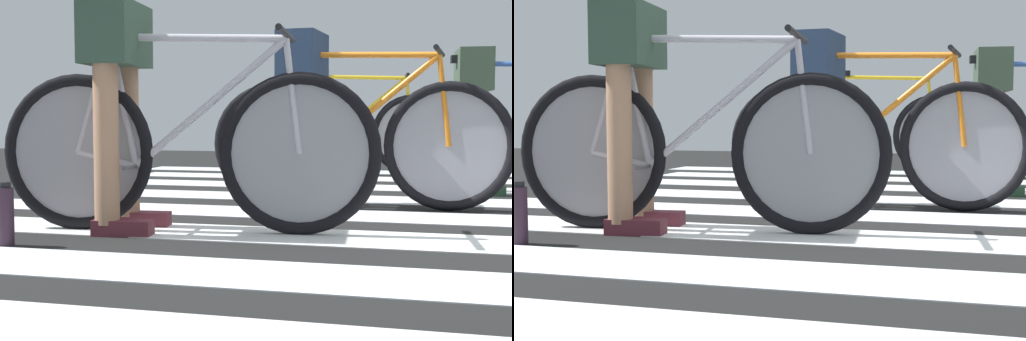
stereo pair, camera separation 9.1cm
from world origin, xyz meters
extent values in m
cube|color=black|center=(0.00, 0.00, 0.01)|extent=(18.00, 14.00, 0.02)
cube|color=silver|center=(0.04, -1.25, 0.02)|extent=(5.20, 0.44, 0.00)
cube|color=silver|center=(-0.13, -0.46, 0.02)|extent=(5.20, 0.44, 0.00)
cube|color=silver|center=(-0.07, 0.26, 0.02)|extent=(5.20, 0.44, 0.00)
cube|color=silver|center=(0.10, 1.03, 0.02)|extent=(5.20, 0.44, 0.00)
cube|color=silver|center=(0.05, 1.82, 0.02)|extent=(5.20, 0.44, 0.00)
cube|color=silver|center=(0.11, 2.57, 0.02)|extent=(5.20, 0.44, 0.00)
cube|color=silver|center=(-0.12, 3.31, 0.02)|extent=(5.20, 0.44, 0.00)
torus|color=black|center=(-1.48, -0.52, 0.38)|extent=(0.72, 0.13, 0.72)
torus|color=black|center=(-0.46, -0.42, 0.38)|extent=(0.72, 0.13, 0.72)
cylinder|color=gray|center=(-1.48, -0.52, 0.38)|extent=(0.60, 0.07, 0.61)
cylinder|color=gray|center=(-0.46, -0.42, 0.38)|extent=(0.60, 0.07, 0.61)
cylinder|color=#B4B0BA|center=(-0.92, -0.47, 0.89)|extent=(0.80, 0.12, 0.05)
cylinder|color=#B4B0BA|center=(-0.86, -0.46, 0.60)|extent=(0.70, 0.11, 0.59)
cylinder|color=#B4B0BA|center=(-1.26, -0.50, 0.61)|extent=(0.16, 0.05, 0.59)
cylinder|color=#B4B0BA|center=(-1.34, -0.51, 0.35)|extent=(0.29, 0.06, 0.09)
cylinder|color=#B4B0BA|center=(-1.40, -0.52, 0.64)|extent=(0.19, 0.04, 0.53)
cylinder|color=#B4B0BA|center=(-0.49, -0.42, 0.63)|extent=(0.09, 0.04, 0.50)
cube|color=black|center=(-1.32, -0.51, 0.93)|extent=(0.25, 0.11, 0.05)
cylinder|color=black|center=(-0.52, -0.43, 0.90)|extent=(0.08, 0.52, 0.03)
cylinder|color=#4C4C51|center=(-1.20, -0.50, 0.32)|extent=(0.05, 0.34, 0.02)
cylinder|color=#A87A5B|center=(-1.30, -0.37, 0.54)|extent=(0.11, 0.11, 0.94)
cylinder|color=#A87A5B|center=(-1.27, -0.64, 0.54)|extent=(0.11, 0.11, 0.94)
cube|color=#2F4738|center=(-1.29, -0.51, 0.91)|extent=(0.26, 0.43, 0.28)
cube|color=#58222C|center=(-1.23, -0.36, 0.06)|extent=(0.27, 0.13, 0.07)
cube|color=#58222C|center=(-1.20, -0.64, 0.06)|extent=(0.27, 0.13, 0.07)
torus|color=black|center=(-0.85, 0.65, 0.38)|extent=(0.72, 0.09, 0.72)
torus|color=black|center=(0.17, 0.59, 0.38)|extent=(0.72, 0.09, 0.72)
cylinder|color=gray|center=(-0.85, 0.65, 0.38)|extent=(0.61, 0.04, 0.61)
cylinder|color=gray|center=(0.17, 0.59, 0.38)|extent=(0.61, 0.04, 0.61)
cylinder|color=orange|center=(-0.29, 0.62, 0.89)|extent=(0.80, 0.08, 0.05)
cylinder|color=orange|center=(-0.23, 0.62, 0.60)|extent=(0.70, 0.07, 0.59)
cylinder|color=orange|center=(-0.63, 0.64, 0.61)|extent=(0.15, 0.04, 0.59)
cylinder|color=orange|center=(-0.71, 0.64, 0.35)|extent=(0.29, 0.04, 0.09)
cylinder|color=orange|center=(-0.77, 0.64, 0.64)|extent=(0.19, 0.04, 0.53)
cylinder|color=orange|center=(0.14, 0.60, 0.63)|extent=(0.09, 0.03, 0.50)
cube|color=black|center=(-0.69, 0.64, 0.93)|extent=(0.24, 0.10, 0.05)
cylinder|color=black|center=(0.11, 0.60, 0.90)|extent=(0.06, 0.52, 0.03)
cylinder|color=#4C4C51|center=(-0.57, 0.63, 0.32)|extent=(0.04, 0.34, 0.02)
cylinder|color=brown|center=(-0.65, 0.78, 0.53)|extent=(0.11, 0.11, 0.92)
cylinder|color=brown|center=(-0.67, 0.50, 0.53)|extent=(0.11, 0.11, 0.92)
cube|color=#20304A|center=(-0.66, 0.64, 0.89)|extent=(0.24, 0.42, 0.28)
cube|color=navy|center=(-0.58, 0.77, 0.06)|extent=(0.26, 0.11, 0.07)
cube|color=navy|center=(-0.60, 0.49, 0.06)|extent=(0.26, 0.11, 0.07)
torus|color=black|center=(0.13, 1.59, 0.38)|extent=(0.72, 0.12, 0.72)
cylinder|color=gray|center=(0.13, 1.59, 0.38)|extent=(0.61, 0.06, 0.61)
cylinder|color=#3057A8|center=(0.35, 1.61, 0.61)|extent=(0.16, 0.05, 0.59)
cylinder|color=#3057A8|center=(0.27, 1.60, 0.35)|extent=(0.29, 0.05, 0.09)
cylinder|color=#3057A8|center=(0.21, 1.60, 0.64)|extent=(0.19, 0.04, 0.53)
cube|color=black|center=(0.29, 1.61, 0.93)|extent=(0.25, 0.11, 0.05)
cylinder|color=#4C4C51|center=(0.41, 1.62, 0.32)|extent=(0.05, 0.34, 0.02)
cylinder|color=tan|center=(0.31, 1.75, 0.51)|extent=(0.11, 0.11, 0.88)
cylinder|color=tan|center=(0.33, 1.47, 0.51)|extent=(0.11, 0.11, 0.88)
cube|color=#334534|center=(0.32, 1.61, 0.85)|extent=(0.26, 0.43, 0.28)
cube|color=#223F2B|center=(0.38, 1.75, 0.06)|extent=(0.27, 0.12, 0.07)
cube|color=#223F2B|center=(0.40, 1.48, 0.06)|extent=(0.27, 0.12, 0.07)
torus|color=black|center=(-1.16, 2.91, 0.38)|extent=(0.72, 0.13, 0.72)
torus|color=black|center=(-0.14, 3.02, 0.38)|extent=(0.72, 0.13, 0.72)
cylinder|color=gray|center=(-1.16, 2.91, 0.38)|extent=(0.60, 0.07, 0.61)
cylinder|color=gray|center=(-0.14, 3.02, 0.38)|extent=(0.60, 0.07, 0.61)
cylinder|color=yellow|center=(-0.60, 2.97, 0.89)|extent=(0.80, 0.12, 0.05)
cylinder|color=yellow|center=(-0.54, 2.97, 0.60)|extent=(0.70, 0.11, 0.59)
cylinder|color=yellow|center=(-0.94, 2.93, 0.61)|extent=(0.16, 0.05, 0.59)
cylinder|color=yellow|center=(-1.02, 2.92, 0.35)|extent=(0.29, 0.06, 0.09)
cylinder|color=yellow|center=(-1.08, 2.91, 0.64)|extent=(0.19, 0.05, 0.53)
cylinder|color=yellow|center=(-0.17, 3.01, 0.63)|extent=(0.09, 0.04, 0.50)
cube|color=black|center=(-1.00, 2.92, 0.93)|extent=(0.25, 0.12, 0.05)
cylinder|color=black|center=(-0.20, 3.01, 0.90)|extent=(0.08, 0.52, 0.03)
cylinder|color=#4C4C51|center=(-0.88, 2.94, 0.32)|extent=(0.06, 0.34, 0.02)
cylinder|color=#2E1C2A|center=(-1.55, -0.99, 0.14)|extent=(0.07, 0.07, 0.24)
cylinder|color=black|center=(-1.55, -0.99, 0.27)|extent=(0.05, 0.05, 0.02)
camera|label=1|loc=(0.17, -3.55, 0.54)|focal=51.23mm
camera|label=2|loc=(0.26, -3.55, 0.54)|focal=51.23mm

